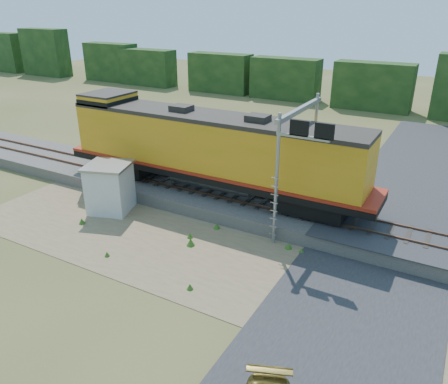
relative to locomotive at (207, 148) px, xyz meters
The scene contains 10 objects.
ground 8.00m from the locomotive, 56.88° to the right, with size 140.00×140.00×0.00m, color #475123.
ballast 5.03m from the locomotive, ahead, with size 70.00×5.00×0.80m, color slate.
rails 4.75m from the locomotive, ahead, with size 70.00×1.54×0.16m.
dirt_shoulder 6.82m from the locomotive, 70.81° to the right, with size 26.00×8.00×0.03m, color #8C7754.
road 12.60m from the locomotive, 25.72° to the right, with size 7.00×66.00×0.86m.
tree_line_north 32.24m from the locomotive, 83.03° to the left, with size 130.00×3.00×6.50m.
weed_clumps 6.91m from the locomotive, 85.98° to the right, with size 15.00×6.20×0.56m, color #33611B, non-canonical shape.
locomotive is the anchor object (origin of this frame).
shed 6.28m from the locomotive, 138.18° to the right, with size 3.18×3.18×2.97m.
signal_gantry 6.40m from the locomotive, ahead, with size 2.76×6.20×6.96m.
Camera 1 is at (9.48, -15.62, 11.61)m, focal length 35.00 mm.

